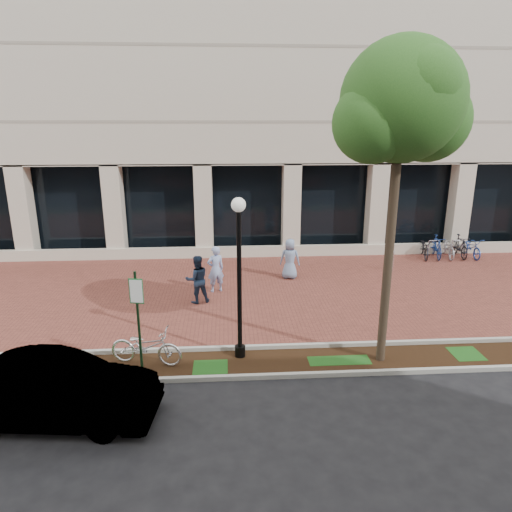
{
  "coord_description": "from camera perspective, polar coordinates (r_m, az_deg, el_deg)",
  "views": [
    {
      "loc": [
        -0.97,
        -15.71,
        5.93
      ],
      "look_at": [
        0.01,
        -0.8,
        1.58
      ],
      "focal_mm": 32.0,
      "sensor_mm": 36.0,
      "label": 1
    }
  ],
  "objects": [
    {
      "name": "curb_street_side",
      "position": [
        11.39,
        1.72,
        -14.79
      ],
      "size": [
        40.0,
        0.12,
        0.12
      ],
      "primitive_type": "cube",
      "color": "#B0B0A6",
      "rests_on": "ground"
    },
    {
      "name": "pedestrian_left",
      "position": [
        16.57,
        -5.07,
        -1.65
      ],
      "size": [
        0.73,
        0.6,
        1.72
      ],
      "primitive_type": "imported",
      "rotation": [
        0.0,
        0.0,
        3.49
      ],
      "color": "#97ADE2",
      "rests_on": "ground"
    },
    {
      "name": "planting_strip",
      "position": [
        12.06,
        1.37,
        -13.18
      ],
      "size": [
        40.0,
        1.5,
        0.01
      ],
      "primitive_type": "cube",
      "color": "black",
      "rests_on": "ground"
    },
    {
      "name": "bollard",
      "position": [
        19.83,
        16.68,
        -0.53
      ],
      "size": [
        0.12,
        0.12,
        0.87
      ],
      "color": "silver",
      "rests_on": "ground"
    },
    {
      "name": "sedan_near_curb",
      "position": [
        10.53,
        -23.85,
        -15.18
      ],
      "size": [
        4.27,
        1.87,
        1.37
      ],
      "primitive_type": "imported",
      "rotation": [
        0.0,
        0.0,
        1.47
      ],
      "color": "silver",
      "rests_on": "ground"
    },
    {
      "name": "near_office_building",
      "position": [
        26.52,
        -1.78,
        25.17
      ],
      "size": [
        40.0,
        12.12,
        16.0
      ],
      "color": "beige",
      "rests_on": "ground"
    },
    {
      "name": "parking_sign",
      "position": [
        11.21,
        -14.58,
        -6.66
      ],
      "size": [
        0.34,
        0.07,
        2.65
      ],
      "rotation": [
        0.0,
        0.0,
        -0.18
      ],
      "color": "#13361B",
      "rests_on": "ground"
    },
    {
      "name": "ground",
      "position": [
        16.82,
        -0.21,
        -4.4
      ],
      "size": [
        120.0,
        120.0,
        0.0
      ],
      "primitive_type": "plane",
      "color": "black",
      "rests_on": "ground"
    },
    {
      "name": "lamppost",
      "position": [
        11.42,
        -2.11,
        -1.81
      ],
      "size": [
        0.36,
        0.36,
        4.23
      ],
      "color": "black",
      "rests_on": "ground"
    },
    {
      "name": "bike_rack_cluster",
      "position": [
        22.67,
        22.89,
        1.02
      ],
      "size": [
        3.04,
        1.85,
        1.02
      ],
      "rotation": [
        0.0,
        0.0,
        -0.14
      ],
      "color": "black",
      "rests_on": "ground"
    },
    {
      "name": "locked_bicycle",
      "position": [
        12.1,
        -13.57,
        -10.92
      ],
      "size": [
        1.99,
        1.09,
        0.99
      ],
      "primitive_type": "imported",
      "rotation": [
        0.0,
        0.0,
        1.33
      ],
      "color": "silver",
      "rests_on": "ground"
    },
    {
      "name": "pedestrian_right",
      "position": [
        17.99,
        4.25,
        -0.36
      ],
      "size": [
        0.86,
        0.63,
        1.61
      ],
      "primitive_type": "imported",
      "rotation": [
        0.0,
        0.0,
        2.98
      ],
      "color": "#7B93B8",
      "rests_on": "ground"
    },
    {
      "name": "brick_plaza",
      "position": [
        16.82,
        -0.21,
        -4.38
      ],
      "size": [
        40.0,
        9.0,
        0.01
      ],
      "primitive_type": "cube",
      "color": "brown",
      "rests_on": "ground"
    },
    {
      "name": "curb_plaza_side",
      "position": [
        12.69,
        1.07,
        -11.31
      ],
      "size": [
        40.0,
        0.12,
        0.12
      ],
      "primitive_type": "cube",
      "color": "#B0B0A6",
      "rests_on": "ground"
    },
    {
      "name": "pedestrian_mid",
      "position": [
        15.64,
        -7.38,
        -2.92
      ],
      "size": [
        0.96,
        0.84,
        1.67
      ],
      "primitive_type": "imported",
      "rotation": [
        0.0,
        0.0,
        3.44
      ],
      "color": "#1D2E49",
      "rests_on": "ground"
    },
    {
      "name": "street_tree",
      "position": [
        11.2,
        17.86,
        17.01
      ],
      "size": [
        3.31,
        2.76,
        7.8
      ],
      "color": "#453827",
      "rests_on": "ground"
    }
  ]
}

